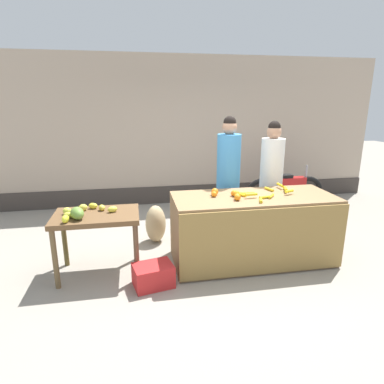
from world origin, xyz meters
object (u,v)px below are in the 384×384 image
object	(u,v)px
vendor_woman_white_shirt	(271,181)
produce_sack	(156,224)
parked_motorcycle	(284,190)
produce_crate	(153,275)
vendor_woman_blue_shirt	(228,180)

from	to	relation	value
vendor_woman_white_shirt	produce_sack	distance (m)	1.86
parked_motorcycle	produce_sack	world-z (taller)	parked_motorcycle
vendor_woman_white_shirt	parked_motorcycle	size ratio (longest dim) A/B	1.12
parked_motorcycle	produce_crate	size ratio (longest dim) A/B	3.64
parked_motorcycle	produce_sack	distance (m)	2.80
vendor_woman_white_shirt	produce_crate	bearing A→B (deg)	-149.21
vendor_woman_blue_shirt	vendor_woman_white_shirt	distance (m)	0.68
produce_crate	produce_sack	bearing A→B (deg)	84.34
vendor_woman_blue_shirt	parked_motorcycle	distance (m)	2.02
parked_motorcycle	produce_sack	bearing A→B (deg)	-157.44
vendor_woman_blue_shirt	parked_motorcycle	world-z (taller)	vendor_woman_blue_shirt
produce_crate	produce_sack	size ratio (longest dim) A/B	0.77
parked_motorcycle	produce_crate	bearing A→B (deg)	-139.54
parked_motorcycle	produce_sack	xyz separation A→B (m)	(-2.58, -1.07, -0.12)
vendor_woman_blue_shirt	produce_sack	xyz separation A→B (m)	(-1.07, 0.14, -0.66)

